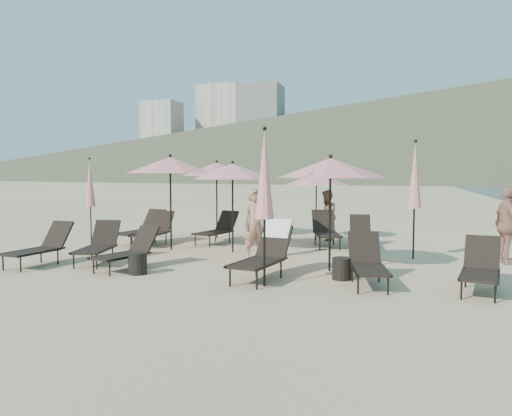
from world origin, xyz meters
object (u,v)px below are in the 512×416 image
(lounger_4, at_px, (367,262))
(umbrella_closed_2, at_px, (90,184))
(lounger_0, at_px, (40,246))
(side_table_1, at_px, (342,269))
(umbrella_open_0, at_px, (170,165))
(umbrella_closed_1, at_px, (415,176))
(beachgoer_b, at_px, (327,215))
(lounger_5, at_px, (481,267))
(umbrella_open_1, at_px, (233,171))
(umbrella_open_3, at_px, (217,169))
(beachgoer_a, at_px, (255,224))
(umbrella_open_4, at_px, (316,179))
(side_table_0, at_px, (138,264))
(lounger_2, at_px, (128,250))
(umbrella_open_2, at_px, (330,168))
(beachgoer_c, at_px, (507,225))
(lounger_3, at_px, (265,251))
(lounger_9, at_px, (326,230))
(lounger_10, at_px, (361,233))
(lounger_1, at_px, (98,244))
(lounger_7, at_px, (154,230))
(lounger_6, at_px, (142,228))
(lounger_8, at_px, (218,229))

(lounger_4, bearing_deg, umbrella_closed_2, 146.52)
(lounger_0, xyz_separation_m, umbrella_closed_2, (-1.05, 3.36, 1.29))
(side_table_1, bearing_deg, umbrella_open_0, 153.11)
(umbrella_closed_1, distance_m, umbrella_closed_2, 8.93)
(lounger_0, relative_size, side_table_1, 3.99)
(umbrella_open_0, xyz_separation_m, beachgoer_b, (3.66, 3.01, -1.47))
(lounger_5, xyz_separation_m, umbrella_open_0, (-7.14, 2.73, 1.81))
(umbrella_open_1, distance_m, umbrella_open_3, 2.97)
(umbrella_closed_2, bearing_deg, umbrella_open_3, 34.87)
(beachgoer_a, bearing_deg, umbrella_open_4, 39.55)
(side_table_0, bearing_deg, lounger_0, 174.35)
(lounger_2, xyz_separation_m, umbrella_open_2, (4.09, 1.02, 1.72))
(lounger_2, bearing_deg, umbrella_closed_1, 43.64)
(side_table_1, relative_size, beachgoer_a, 0.25)
(umbrella_closed_2, height_order, side_table_0, umbrella_closed_2)
(umbrella_closed_1, distance_m, beachgoer_c, 2.26)
(lounger_3, distance_m, lounger_9, 4.65)
(umbrella_open_4, bearing_deg, lounger_4, -71.63)
(lounger_4, distance_m, lounger_10, 4.50)
(lounger_1, distance_m, lounger_10, 6.77)
(lounger_10, bearing_deg, umbrella_open_0, -168.20)
(lounger_2, height_order, side_table_0, lounger_2)
(lounger_2, xyz_separation_m, beachgoer_b, (3.33, 5.69, 0.36))
(beachgoer_a, bearing_deg, umbrella_open_0, 124.59)
(umbrella_closed_1, bearing_deg, lounger_5, -71.38)
(umbrella_closed_1, bearing_deg, umbrella_closed_2, 178.84)
(lounger_5, height_order, lounger_10, lounger_5)
(umbrella_open_4, height_order, side_table_1, umbrella_open_4)
(lounger_4, xyz_separation_m, umbrella_open_1, (-3.57, 2.83, 1.65))
(umbrella_open_2, xyz_separation_m, side_table_1, (0.34, -0.75, -1.92))
(lounger_7, height_order, lounger_9, lounger_9)
(lounger_6, height_order, umbrella_open_4, umbrella_open_4)
(umbrella_open_0, bearing_deg, lounger_2, -83.11)
(beachgoer_b, bearing_deg, umbrella_open_0, -58.13)
(umbrella_open_2, bearing_deg, lounger_7, 156.19)
(umbrella_open_2, height_order, beachgoer_c, umbrella_open_2)
(lounger_5, height_order, umbrella_closed_2, umbrella_closed_2)
(lounger_1, relative_size, lounger_10, 1.07)
(lounger_2, relative_size, lounger_5, 0.98)
(lounger_0, height_order, lounger_10, lounger_0)
(lounger_0, bearing_deg, beachgoer_c, 24.32)
(lounger_3, relative_size, umbrella_open_0, 0.73)
(lounger_4, distance_m, umbrella_open_3, 7.57)
(lounger_5, height_order, side_table_1, lounger_5)
(lounger_6, bearing_deg, lounger_10, 19.19)
(lounger_5, xyz_separation_m, lounger_9, (-3.34, 4.61, 0.03))
(lounger_3, xyz_separation_m, lounger_8, (-2.59, 4.24, -0.10))
(lounger_6, height_order, umbrella_open_0, umbrella_open_0)
(lounger_3, xyz_separation_m, umbrella_open_0, (-3.33, 2.74, 1.71))
(lounger_4, height_order, umbrella_open_4, umbrella_open_4)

